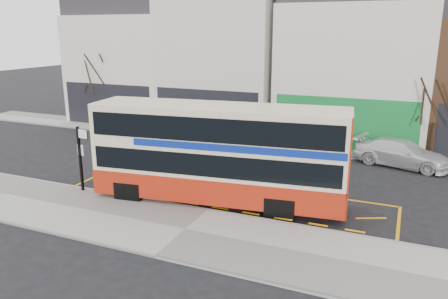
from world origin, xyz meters
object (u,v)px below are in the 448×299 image
at_px(double_decker_bus, 219,153).
at_px(street_tree_right, 439,89).
at_px(car_grey, 217,137).
at_px(street_tree_left, 98,62).
at_px(car_silver, 165,130).
at_px(bus_stop_post, 81,152).
at_px(car_white, 402,153).

xyz_separation_m(double_decker_bus, street_tree_right, (8.27, 9.95, 1.83)).
bearing_deg(car_grey, street_tree_right, -95.60).
bearing_deg(street_tree_left, car_silver, -19.99).
bearing_deg(double_decker_bus, street_tree_right, 43.20).
height_order(bus_stop_post, car_grey, bus_stop_post).
xyz_separation_m(double_decker_bus, car_white, (6.81, 8.46, -1.46)).
bearing_deg(street_tree_right, double_decker_bus, -129.72).
relative_size(double_decker_bus, street_tree_left, 1.53).
xyz_separation_m(bus_stop_post, car_grey, (2.36, 9.21, -1.15)).
distance_m(bus_stop_post, car_white, 16.15).
relative_size(bus_stop_post, car_white, 0.59).
distance_m(bus_stop_post, car_silver, 9.74).
distance_m(car_silver, street_tree_left, 8.44).
distance_m(car_silver, car_white, 14.25).
distance_m(car_white, street_tree_right, 3.90).
distance_m(car_grey, street_tree_right, 12.47).
relative_size(car_silver, car_grey, 0.94).
bearing_deg(car_white, street_tree_left, 98.11).
distance_m(double_decker_bus, car_silver, 11.15).
distance_m(car_silver, street_tree_right, 16.15).
distance_m(bus_stop_post, street_tree_left, 15.05).
height_order(double_decker_bus, street_tree_right, street_tree_right).
bearing_deg(street_tree_right, car_silver, -173.52).
bearing_deg(car_silver, street_tree_left, 89.98).
distance_m(double_decker_bus, street_tree_right, 13.07).
bearing_deg(car_silver, car_grey, -75.11).
xyz_separation_m(car_silver, car_grey, (3.87, -0.34, 0.02)).
relative_size(double_decker_bus, car_silver, 2.50).
height_order(double_decker_bus, car_grey, double_decker_bus).
xyz_separation_m(double_decker_bus, bus_stop_post, (-5.94, -1.38, -0.28)).
distance_m(street_tree_left, street_tree_right, 22.74).
bearing_deg(bus_stop_post, car_white, 43.36).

